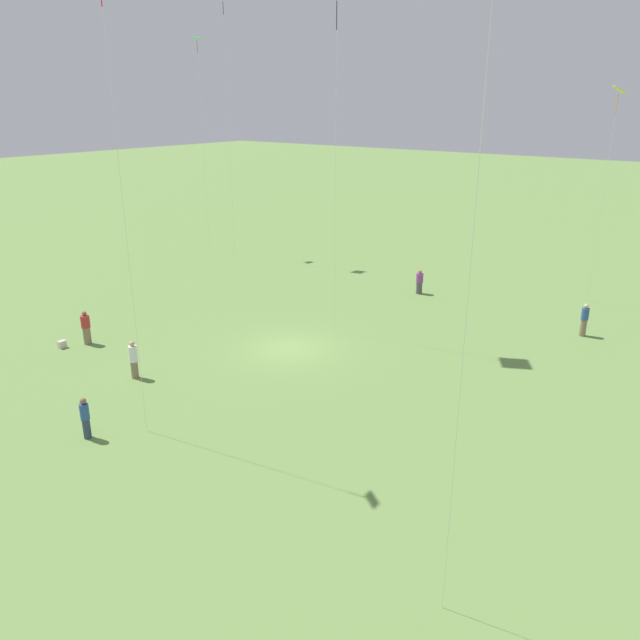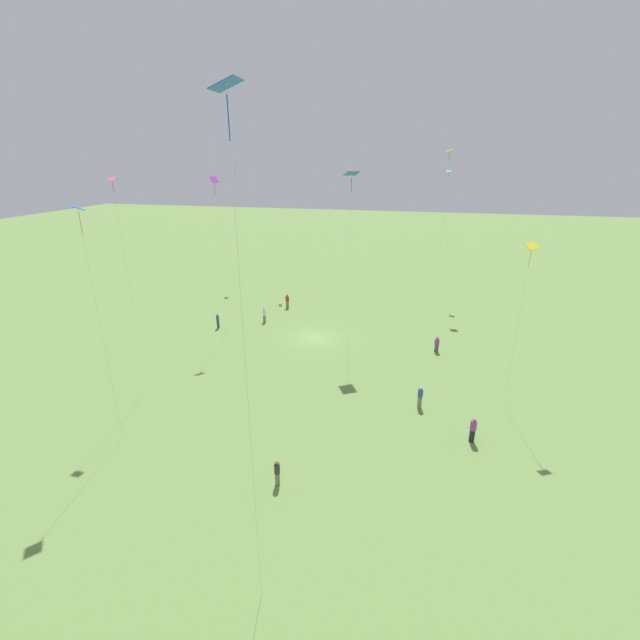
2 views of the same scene
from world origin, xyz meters
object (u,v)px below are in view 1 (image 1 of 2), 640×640
person_1 (85,418)px  person_3 (584,320)px  picnic_bag_0 (62,344)px  kite_9 (224,17)px  person_4 (419,282)px  kite_7 (617,104)px  kite_5 (198,60)px  kite_2 (337,4)px  person_5 (134,360)px  person_2 (86,328)px

person_1 → person_3: size_ratio=0.92×
picnic_bag_0 → kite_9: bearing=-160.1°
person_4 → kite_7: size_ratio=0.13×
person_4 → kite_5: bearing=-8.0°
kite_2 → kite_7: (-13.93, 9.65, -4.42)m
person_3 → kite_9: (-1.64, -27.93, 16.78)m
person_5 → picnic_bag_0: 6.07m
person_3 → kite_7: bearing=39.6°
kite_2 → picnic_bag_0: kite_2 is taller
person_2 → kite_9: kite_9 is taller
kite_5 → picnic_bag_0: bearing=-95.9°
person_1 → picnic_bag_0: (-4.45, -9.06, -0.65)m
kite_9 → kite_5: bearing=-155.5°
person_4 → picnic_bag_0: 21.98m
person_3 → person_5: 23.34m
kite_7 → kite_9: kite_9 is taller
kite_5 → picnic_bag_0: (20.01, 10.42, -14.75)m
person_4 → kite_2: 17.93m
person_3 → person_4: person_3 is taller
person_5 → kite_2: kite_2 is taller
person_5 → kite_5: 29.47m
person_1 → person_5: person_5 is taller
person_2 → kite_5: size_ratio=0.11×
kite_2 → person_3: bearing=138.6°
person_4 → picnic_bag_0: person_4 is taller
kite_5 → picnic_bag_0: size_ratio=41.50×
picnic_bag_0 → person_2: bearing=153.8°
person_5 → person_4: bearing=-21.9°
kite_7 → person_4: bearing=136.4°
person_1 → kite_9: size_ratio=0.09×
person_4 → picnic_bag_0: size_ratio=4.05×
kite_2 → person_4: bearing=-167.6°
person_4 → kite_9: kite_9 is taller
person_5 → kite_2: bearing=-29.5°
kite_2 → kite_9: size_ratio=0.89×
person_5 → person_1: bearing=-156.2°
person_1 → person_5: size_ratio=0.92×
person_1 → kite_5: 34.31m
person_3 → person_5: bearing=167.3°
person_1 → kite_5: bearing=174.8°
person_4 → person_5: 19.96m
kite_7 → picnic_bag_0: (24.47, -19.31, -11.66)m
person_3 → kite_2: size_ratio=0.11×
picnic_bag_0 → kite_2: bearing=137.5°
person_1 → person_5: 5.39m
person_2 → picnic_bag_0: person_2 is taller
person_2 → person_5: person_5 is taller
person_5 → kite_5: size_ratio=0.11×
kite_7 → picnic_bag_0: size_ratio=32.04×
person_1 → person_3: person_3 is taller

